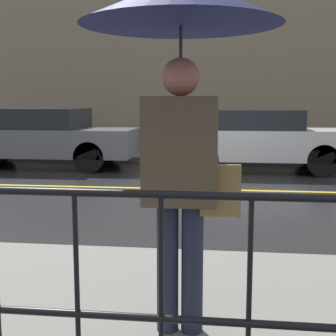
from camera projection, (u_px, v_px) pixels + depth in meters
name	position (u px, v px, depth m)	size (l,w,h in m)	color
ground_plane	(209.00, 190.00, 8.28)	(80.00, 80.00, 0.00)	#262628
sidewalk_near	(183.00, 318.00, 3.24)	(28.00, 2.68, 0.11)	gray
sidewalk_far	(215.00, 156.00, 13.03)	(28.00, 2.16, 0.11)	gray
lane_marking	(209.00, 190.00, 8.28)	(25.20, 0.12, 0.01)	gold
building_storefront	(217.00, 68.00, 13.89)	(28.00, 0.30, 5.07)	gray
railing_foreground	(161.00, 276.00, 2.07)	(12.00, 0.04, 1.05)	black
pedestrian	(181.00, 47.00, 2.71)	(1.18, 1.18, 2.13)	#23283D
car_grey	(39.00, 136.00, 11.18)	(4.59, 1.88, 1.39)	slate
car_white	(258.00, 139.00, 10.56)	(4.00, 1.87, 1.37)	silver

